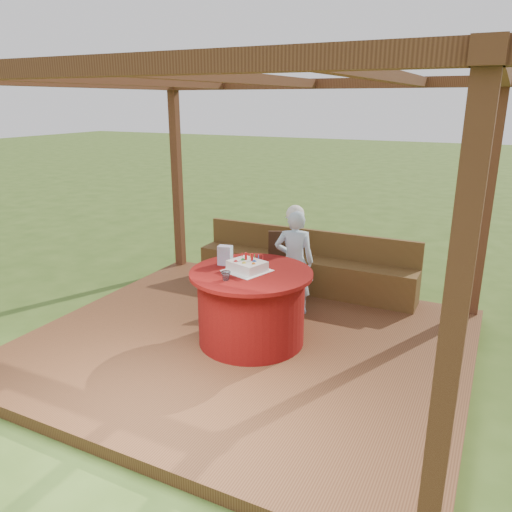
# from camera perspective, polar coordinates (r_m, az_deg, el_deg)

# --- Properties ---
(ground) EXTENTS (60.00, 60.00, 0.00)m
(ground) POSITION_cam_1_polar(r_m,az_deg,el_deg) (5.49, -1.18, -10.71)
(ground) COLOR #38551C
(ground) RESTS_ON ground
(deck) EXTENTS (4.50, 4.00, 0.12)m
(deck) POSITION_cam_1_polar(r_m,az_deg,el_deg) (5.47, -1.18, -10.16)
(deck) COLOR brown
(deck) RESTS_ON ground
(pergola) EXTENTS (4.50, 4.00, 2.72)m
(pergola) POSITION_cam_1_polar(r_m,az_deg,el_deg) (4.85, -1.36, 15.26)
(pergola) COLOR brown
(pergola) RESTS_ON deck
(bench) EXTENTS (3.00, 0.42, 0.80)m
(bench) POSITION_cam_1_polar(r_m,az_deg,el_deg) (6.78, 5.52, -1.63)
(bench) COLOR brown
(bench) RESTS_ON deck
(table) EXTENTS (1.27, 1.27, 0.79)m
(table) POSITION_cam_1_polar(r_m,az_deg,el_deg) (5.26, -0.55, -5.76)
(table) COLOR maroon
(table) RESTS_ON deck
(chair) EXTENTS (0.59, 0.59, 0.90)m
(chair) POSITION_cam_1_polar(r_m,az_deg,el_deg) (6.25, 3.45, -0.94)
(chair) COLOR #361F11
(chair) RESTS_ON deck
(elderly_woman) EXTENTS (0.54, 0.45, 1.32)m
(elderly_woman) POSITION_cam_1_polar(r_m,az_deg,el_deg) (5.91, 4.38, -0.41)
(elderly_woman) COLOR #98C3E1
(elderly_woman) RESTS_ON deck
(birthday_cake) EXTENTS (0.50, 0.50, 0.18)m
(birthday_cake) POSITION_cam_1_polar(r_m,az_deg,el_deg) (5.12, -1.02, -1.14)
(birthday_cake) COLOR white
(birthday_cake) RESTS_ON table
(gift_bag) EXTENTS (0.16, 0.12, 0.21)m
(gift_bag) POSITION_cam_1_polar(r_m,az_deg,el_deg) (5.31, -3.54, 0.08)
(gift_bag) COLOR #E695D4
(gift_bag) RESTS_ON table
(drinking_glass) EXTENTS (0.11, 0.11, 0.09)m
(drinking_glass) POSITION_cam_1_polar(r_m,az_deg,el_deg) (4.87, -3.46, -2.27)
(drinking_glass) COLOR silver
(drinking_glass) RESTS_ON table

